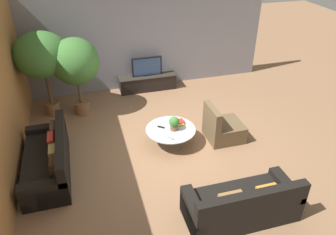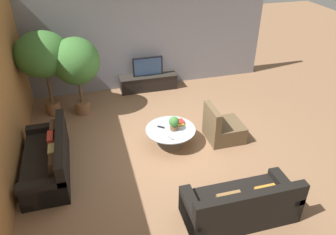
# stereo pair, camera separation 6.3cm
# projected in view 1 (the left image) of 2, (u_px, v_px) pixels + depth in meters

# --- Properties ---
(ground_plane) EXTENTS (24.00, 24.00, 0.00)m
(ground_plane) POSITION_uv_depth(u_px,v_px,m) (173.00, 146.00, 7.41)
(ground_plane) COLOR #8C6647
(back_wall_stone) EXTENTS (7.40, 0.12, 3.00)m
(back_wall_stone) POSITION_uv_depth(u_px,v_px,m) (140.00, 37.00, 9.29)
(back_wall_stone) COLOR gray
(back_wall_stone) RESTS_ON ground
(side_wall_left) EXTENTS (0.12, 7.40, 3.00)m
(side_wall_left) POSITION_uv_depth(u_px,v_px,m) (1.00, 103.00, 6.03)
(side_wall_left) COLOR #B2753D
(side_wall_left) RESTS_ON ground
(media_console) EXTENTS (1.68, 0.50, 0.45)m
(media_console) POSITION_uv_depth(u_px,v_px,m) (147.00, 82.00, 9.71)
(media_console) COLOR black
(media_console) RESTS_ON ground
(television) EXTENTS (0.87, 0.13, 0.55)m
(television) POSITION_uv_depth(u_px,v_px,m) (147.00, 67.00, 9.45)
(television) COLOR black
(television) RESTS_ON media_console
(coffee_table) EXTENTS (1.12, 1.12, 0.40)m
(coffee_table) POSITION_uv_depth(u_px,v_px,m) (171.00, 133.00, 7.34)
(coffee_table) COLOR #756656
(coffee_table) RESTS_ON ground
(couch_by_wall) EXTENTS (0.84, 2.07, 0.84)m
(couch_by_wall) POSITION_uv_depth(u_px,v_px,m) (49.00, 161.00, 6.52)
(couch_by_wall) COLOR black
(couch_by_wall) RESTS_ON ground
(couch_near_entry) EXTENTS (1.90, 0.84, 0.84)m
(couch_near_entry) POSITION_uv_depth(u_px,v_px,m) (242.00, 205.00, 5.53)
(couch_near_entry) COLOR black
(couch_near_entry) RESTS_ON ground
(armchair_wicker) EXTENTS (0.80, 0.76, 0.86)m
(armchair_wicker) POSITION_uv_depth(u_px,v_px,m) (222.00, 128.00, 7.53)
(armchair_wicker) COLOR brown
(armchair_wicker) RESTS_ON ground
(potted_palm_tall) EXTENTS (1.30, 1.30, 2.18)m
(potted_palm_tall) POSITION_uv_depth(u_px,v_px,m) (42.00, 56.00, 7.78)
(potted_palm_tall) COLOR brown
(potted_palm_tall) RESTS_ON ground
(potted_palm_corner) EXTENTS (1.16, 1.16, 2.02)m
(potted_palm_corner) POSITION_uv_depth(u_px,v_px,m) (75.00, 63.00, 7.91)
(potted_palm_corner) COLOR brown
(potted_palm_corner) RESTS_ON ground
(potted_plant_tabletop) EXTENTS (0.23, 0.23, 0.32)m
(potted_plant_tabletop) POSITION_uv_depth(u_px,v_px,m) (174.00, 123.00, 7.17)
(potted_plant_tabletop) COLOR brown
(potted_plant_tabletop) RESTS_ON coffee_table
(book_stack) EXTENTS (0.22, 0.29, 0.06)m
(book_stack) POSITION_uv_depth(u_px,v_px,m) (179.00, 122.00, 7.47)
(book_stack) COLOR gold
(book_stack) RESTS_ON coffee_table
(remote_black) EXTENTS (0.15, 0.13, 0.02)m
(remote_black) POSITION_uv_depth(u_px,v_px,m) (161.00, 127.00, 7.33)
(remote_black) COLOR black
(remote_black) RESTS_ON coffee_table
(remote_silver) EXTENTS (0.11, 0.16, 0.02)m
(remote_silver) POSITION_uv_depth(u_px,v_px,m) (171.00, 138.00, 6.97)
(remote_silver) COLOR gray
(remote_silver) RESTS_ON coffee_table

